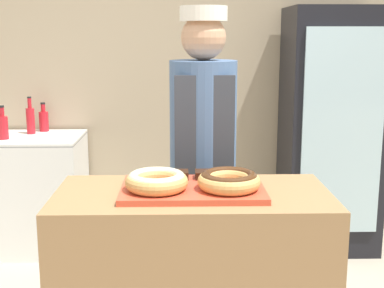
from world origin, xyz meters
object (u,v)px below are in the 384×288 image
serving_tray (193,189)px  bottle_red_b (44,120)px  beverage_fridge (330,131)px  brownie_back_left (179,175)px  chest_freezer (24,192)px  donut_chocolate_glaze (229,180)px  baker_person (203,164)px  brownie_back_right (205,174)px  donut_light_glaze (157,180)px  bottle_red_b_b (3,126)px  bottle_red (31,119)px

serving_tray → bottle_red_b: size_ratio=2.61×
serving_tray → beverage_fridge: size_ratio=0.32×
brownie_back_left → chest_freezer: brownie_back_left is taller
serving_tray → beverage_fridge: bearing=59.0°
donut_chocolate_glaze → baker_person: 0.67m
brownie_back_left → brownie_back_right: 0.11m
brownie_back_right → beverage_fridge: (1.01, 1.64, -0.10)m
brownie_back_left → beverage_fridge: (1.12, 1.64, -0.10)m
brownie_back_left → chest_freezer: size_ratio=0.09×
serving_tray → chest_freezer: (-1.22, 1.78, -0.54)m
donut_light_glaze → bottle_red_b: bearing=115.1°
beverage_fridge → bottle_red_b_b: 2.37m
donut_chocolate_glaze → chest_freezer: (-1.37, 1.82, -0.59)m
donut_light_glaze → brownie_back_left: (0.09, 0.17, -0.02)m
brownie_back_right → bottle_red_b_b: (-1.36, 1.55, -0.05)m
donut_chocolate_glaze → baker_person: (-0.07, 0.66, -0.10)m
bottle_red_b → chest_freezer: bearing=-119.7°
brownie_back_left → beverage_fridge: bearing=55.7°
brownie_back_left → donut_chocolate_glaze: bearing=-41.0°
brownie_back_left → baker_person: 0.50m
serving_tray → donut_chocolate_glaze: bearing=-16.9°
donut_chocolate_glaze → beverage_fridge: 2.04m
bottle_red_b → bottle_red: bearing=-124.2°
brownie_back_left → brownie_back_right: same height
donut_light_glaze → baker_person: 0.70m
beverage_fridge → bottle_red_b: 2.17m
serving_tray → chest_freezer: bearing=124.5°
baker_person → beverage_fridge: size_ratio=0.97×
bottle_red → bottle_red_b_b: size_ratio=1.16×
bottle_red_b_b → brownie_back_right: bearing=-48.6°
donut_light_glaze → beverage_fridge: bearing=56.3°
donut_light_glaze → baker_person: size_ratio=0.15×
brownie_back_right → donut_chocolate_glaze: bearing=-63.0°
bottle_red_b → bottle_red_b_b: (-0.21, -0.32, 0.01)m
bottle_red → beverage_fridge: bearing=-3.1°
donut_chocolate_glaze → serving_tray: bearing=163.1°
donut_chocolate_glaze → brownie_back_left: size_ratio=3.10×
donut_chocolate_glaze → brownie_back_right: bearing=117.0°
brownie_back_left → bottle_red_b: 2.14m
beverage_fridge → chest_freezer: (-2.29, 0.01, -0.46)m
chest_freezer → bottle_red_b_b: bottle_red_b_b is taller
donut_chocolate_glaze → brownie_back_left: 0.27m
beverage_fridge → chest_freezer: size_ratio=2.02×
donut_chocolate_glaze → brownie_back_left: donut_chocolate_glaze is taller
beverage_fridge → bottle_red: size_ratio=6.38×
serving_tray → bottle_red: size_ratio=2.07×
brownie_back_right → chest_freezer: 2.16m
donut_chocolate_glaze → bottle_red: bearing=124.2°
brownie_back_left → bottle_red_b_b: bearing=129.0°
donut_light_glaze → brownie_back_left: 0.20m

